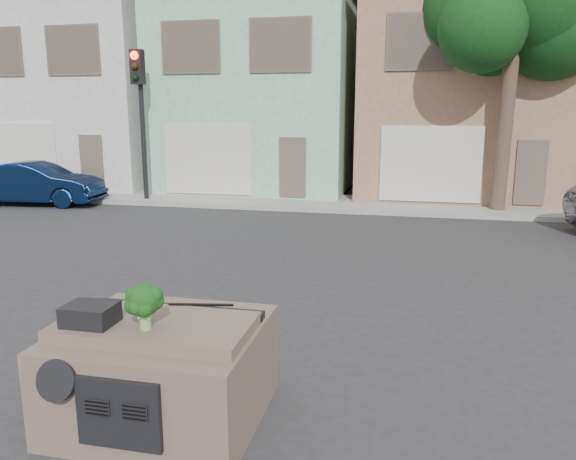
% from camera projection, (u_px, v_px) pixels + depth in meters
% --- Properties ---
extents(ground_plane, '(120.00, 120.00, 0.00)m').
position_uv_depth(ground_plane, '(248.00, 316.00, 8.80)').
color(ground_plane, '#303033').
rests_on(ground_plane, ground).
extents(sidewalk, '(40.00, 3.00, 0.15)m').
position_uv_depth(sidewalk, '(338.00, 203.00, 18.80)').
color(sidewalk, gray).
rests_on(sidewalk, ground).
extents(townhouse_white, '(7.20, 8.20, 7.55)m').
position_uv_depth(townhouse_white, '(98.00, 94.00, 24.18)').
color(townhouse_white, silver).
rests_on(townhouse_white, ground).
extents(townhouse_mint, '(7.20, 8.20, 7.55)m').
position_uv_depth(townhouse_mint, '(266.00, 93.00, 22.57)').
color(townhouse_mint, '#94C3A5').
rests_on(townhouse_mint, ground).
extents(townhouse_tan, '(7.20, 8.20, 7.55)m').
position_uv_depth(townhouse_tan, '(460.00, 92.00, 20.97)').
color(townhouse_tan, '#966D51').
rests_on(townhouse_tan, ground).
extents(navy_sedan, '(4.47, 1.97, 1.43)m').
position_uv_depth(navy_sedan, '(39.00, 205.00, 18.97)').
color(navy_sedan, black).
rests_on(navy_sedan, ground).
extents(traffic_signal, '(0.40, 0.40, 5.10)m').
position_uv_depth(traffic_signal, '(141.00, 128.00, 18.71)').
color(traffic_signal, black).
rests_on(traffic_signal, ground).
extents(tree_near, '(4.40, 4.00, 8.50)m').
position_uv_depth(tree_near, '(509.00, 71.00, 16.17)').
color(tree_near, '#103613').
rests_on(tree_near, ground).
extents(car_dashboard, '(2.00, 1.80, 1.12)m').
position_uv_depth(car_dashboard, '(164.00, 367.00, 5.82)').
color(car_dashboard, brown).
rests_on(car_dashboard, ground).
extents(instrument_hump, '(0.48, 0.38, 0.20)m').
position_uv_depth(instrument_hump, '(90.00, 314.00, 5.47)').
color(instrument_hump, black).
rests_on(instrument_hump, car_dashboard).
extents(wiper_arm, '(0.69, 0.15, 0.02)m').
position_uv_depth(wiper_arm, '(201.00, 305.00, 6.00)').
color(wiper_arm, black).
rests_on(wiper_arm, car_dashboard).
extents(broccoli, '(0.49, 0.49, 0.45)m').
position_uv_depth(broccoli, '(144.00, 306.00, 5.32)').
color(broccoli, '#113910').
rests_on(broccoli, car_dashboard).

